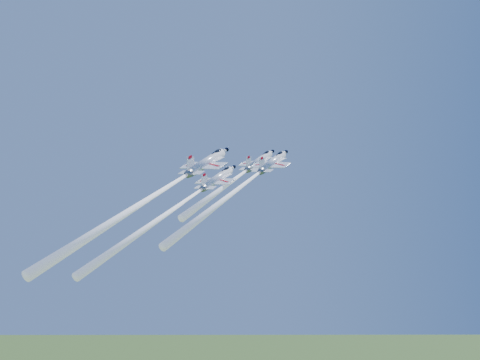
{
  "coord_description": "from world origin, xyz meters",
  "views": [
    {
      "loc": [
        -0.39,
        -120.37,
        89.43
      ],
      "look_at": [
        0.0,
        0.0,
        98.21
      ],
      "focal_mm": 40.0,
      "sensor_mm": 36.0,
      "label": 1
    }
  ],
  "objects_px": {
    "jet_right": "(240,188)",
    "jet_slot": "(175,208)",
    "jet_lead": "(236,178)",
    "jet_left": "(156,194)"
  },
  "relations": [
    {
      "from": "jet_left",
      "to": "jet_right",
      "type": "relative_size",
      "value": 1.32
    },
    {
      "from": "jet_left",
      "to": "jet_slot",
      "type": "distance_m",
      "value": 7.82
    },
    {
      "from": "jet_lead",
      "to": "jet_left",
      "type": "relative_size",
      "value": 0.65
    },
    {
      "from": "jet_lead",
      "to": "jet_left",
      "type": "bearing_deg",
      "value": -125.31
    },
    {
      "from": "jet_right",
      "to": "jet_slot",
      "type": "height_order",
      "value": "jet_right"
    },
    {
      "from": "jet_lead",
      "to": "jet_slot",
      "type": "xyz_separation_m",
      "value": [
        -11.86,
        -12.68,
        -6.83
      ]
    },
    {
      "from": "jet_lead",
      "to": "jet_right",
      "type": "height_order",
      "value": "jet_lead"
    },
    {
      "from": "jet_left",
      "to": "jet_right",
      "type": "bearing_deg",
      "value": 14.79
    },
    {
      "from": "jet_left",
      "to": "jet_right",
      "type": "xyz_separation_m",
      "value": [
        17.2,
        -5.14,
        1.08
      ]
    },
    {
      "from": "jet_right",
      "to": "jet_slot",
      "type": "distance_m",
      "value": 13.14
    }
  ]
}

